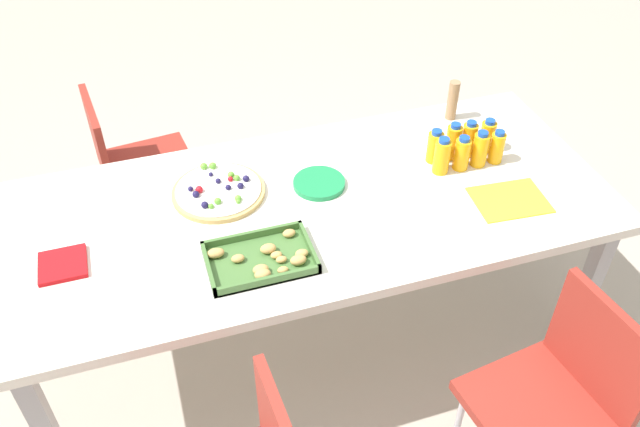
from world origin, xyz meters
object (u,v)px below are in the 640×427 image
object	(u,v)px
juice_bottle_4	(497,147)
snack_tray	(261,259)
plate_stack	(319,183)
juice_bottle_5	(480,149)
juice_bottle_6	(462,154)
juice_bottle_7	(442,156)
juice_bottle_2	(453,141)
fruit_pizza	(219,191)
chair_near_right	(132,162)
party_table	(311,216)
napkin_stack	(63,265)
juice_bottle_0	(487,136)
paper_folder	(510,200)
cardboard_tube	(453,100)
juice_bottle_3	(435,147)
chair_far_left	(559,392)
juice_bottle_1	(469,139)

from	to	relation	value
juice_bottle_4	snack_tray	bearing A→B (deg)	14.73
juice_bottle_4	plate_stack	bearing A→B (deg)	-5.02
juice_bottle_5	juice_bottle_6	bearing A→B (deg)	-0.00
snack_tray	juice_bottle_7	bearing A→B (deg)	-160.91
juice_bottle_2	snack_tray	bearing A→B (deg)	21.74
juice_bottle_6	juice_bottle_7	size ratio (longest dim) A/B	0.94
juice_bottle_6	fruit_pizza	world-z (taller)	juice_bottle_6
chair_near_right	juice_bottle_7	world-z (taller)	juice_bottle_7
juice_bottle_4	party_table	bearing A→B (deg)	2.15
napkin_stack	juice_bottle_0	bearing A→B (deg)	-174.03
chair_near_right	paper_folder	distance (m)	1.66
juice_bottle_5	cardboard_tube	xyz separation A→B (m)	(-0.05, -0.33, 0.02)
juice_bottle_5	snack_tray	distance (m)	0.96
paper_folder	napkin_stack	bearing A→B (deg)	-5.35
party_table	juice_bottle_3	distance (m)	0.55
snack_tray	juice_bottle_2	bearing A→B (deg)	-158.26
juice_bottle_3	juice_bottle_6	world-z (taller)	juice_bottle_6
snack_tray	juice_bottle_3	bearing A→B (deg)	-156.40
plate_stack	napkin_stack	world-z (taller)	plate_stack
juice_bottle_3	juice_bottle_7	distance (m)	0.07
napkin_stack	paper_folder	xyz separation A→B (m)	(-1.54, 0.14, -0.01)
cardboard_tube	chair_far_left	bearing A→B (deg)	81.87
cardboard_tube	paper_folder	bearing A→B (deg)	85.95
juice_bottle_2	juice_bottle_4	bearing A→B (deg)	152.42
juice_bottle_1	snack_tray	distance (m)	0.97
juice_bottle_1	juice_bottle_5	world-z (taller)	same
juice_bottle_5	fruit_pizza	size ratio (longest dim) A/B	0.44
juice_bottle_2	juice_bottle_6	bearing A→B (deg)	89.09
juice_bottle_0	plate_stack	bearing A→B (deg)	1.62
juice_bottle_4	cardboard_tube	world-z (taller)	cardboard_tube
juice_bottle_1	juice_bottle_3	xyz separation A→B (m)	(0.14, -0.00, -0.01)
juice_bottle_3	snack_tray	distance (m)	0.84
fruit_pizza	plate_stack	size ratio (longest dim) A/B	1.76
juice_bottle_6	napkin_stack	distance (m)	1.46
chair_near_right	juice_bottle_5	distance (m)	1.54
chair_near_right	juice_bottle_7	xyz separation A→B (m)	(-1.12, 0.78, 0.33)
plate_stack	paper_folder	distance (m)	0.69
fruit_pizza	snack_tray	world-z (taller)	fruit_pizza
juice_bottle_4	napkin_stack	world-z (taller)	juice_bottle_4
juice_bottle_2	snack_tray	size ratio (longest dim) A/B	0.44
juice_bottle_0	juice_bottle_6	size ratio (longest dim) A/B	0.97
party_table	juice_bottle_6	bearing A→B (deg)	-177.29
juice_bottle_0	juice_bottle_4	world-z (taller)	same
chair_near_right	juice_bottle_3	distance (m)	1.37
juice_bottle_3	juice_bottle_6	bearing A→B (deg)	135.49
juice_bottle_0	paper_folder	size ratio (longest dim) A/B	0.53
juice_bottle_4	juice_bottle_5	distance (m)	0.07
paper_folder	juice_bottle_0	bearing A→B (deg)	-102.59
juice_bottle_4	chair_near_right	bearing A→B (deg)	-30.11
juice_bottle_0	juice_bottle_2	bearing A→B (deg)	1.55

